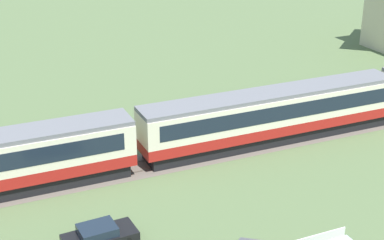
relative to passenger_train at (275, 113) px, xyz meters
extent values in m
cube|color=#AD1E19|center=(-0.26, 0.00, -0.96)|extent=(21.01, 2.83, 0.80)
cube|color=beige|center=(-0.26, 0.00, 0.48)|extent=(21.01, 2.83, 2.08)
cube|color=#192330|center=(-0.26, 0.00, 0.58)|extent=(19.33, 2.87, 1.17)
cube|color=slate|center=(-0.26, 0.00, 1.67)|extent=(21.01, 2.66, 0.30)
cube|color=black|center=(-0.26, 0.00, -1.80)|extent=(20.17, 2.44, 0.88)
cylinder|color=black|center=(6.67, -0.72, -1.81)|extent=(0.90, 0.18, 0.90)
cylinder|color=black|center=(6.67, 0.72, -1.81)|extent=(0.90, 0.18, 0.90)
cylinder|color=black|center=(-7.20, -0.72, -1.81)|extent=(0.90, 0.18, 0.90)
cylinder|color=black|center=(-7.20, 0.72, -1.81)|extent=(0.90, 0.18, 0.90)
cylinder|color=black|center=(-15.14, -0.72, -1.81)|extent=(0.90, 0.18, 0.90)
cylinder|color=black|center=(-15.14, 0.72, -1.81)|extent=(0.90, 0.18, 0.90)
cube|color=#665B51|center=(-5.32, 0.00, -2.26)|extent=(172.97, 3.60, 0.01)
cube|color=#4C4238|center=(-5.32, -0.72, -2.24)|extent=(172.97, 0.12, 0.04)
cube|color=#4C4238|center=(-5.32, 0.72, -2.24)|extent=(172.97, 0.12, 0.04)
cube|color=black|center=(-16.06, -8.05, -1.81)|extent=(4.15, 2.06, 0.57)
cube|color=#192330|center=(-16.18, -8.06, -1.28)|extent=(2.11, 1.69, 0.50)
cylinder|color=black|center=(-14.85, -7.16, -1.95)|extent=(0.62, 0.20, 0.62)
cylinder|color=black|center=(-17.36, -7.30, -1.95)|extent=(0.62, 0.20, 0.62)
camera|label=1|loc=(-22.48, -35.20, 16.84)|focal=55.00mm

